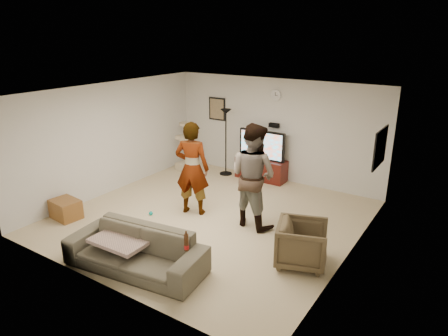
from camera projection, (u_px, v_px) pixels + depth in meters
The scene contains 24 objects.
floor at pixel (211, 218), 8.18m from camera, with size 5.50×5.50×0.02m, color #C3B094.
ceiling at pixel (210, 92), 7.37m from camera, with size 5.50×5.50×0.02m, color white.
wall_back at pixel (275, 130), 9.95m from camera, with size 5.50×0.04×2.50m, color silver.
wall_front at pixel (96, 208), 5.60m from camera, with size 5.50×0.04×2.50m, color silver.
wall_left at pixel (111, 138), 9.20m from camera, with size 0.04×5.50×2.50m, color silver.
wall_right at pixel (354, 187), 6.34m from camera, with size 0.04×5.50×2.50m, color silver.
wall_clock at pixel (276, 95), 9.65m from camera, with size 0.26×0.26×0.04m, color white.
wall_speaker at pixel (274, 125), 9.86m from camera, with size 0.25×0.10×0.10m, color black.
picture_back at pixel (217, 109), 10.70m from camera, with size 0.42×0.03×0.52m, color #7C6B4E.
picture_right at pixel (380, 148), 7.54m from camera, with size 0.03×0.78×0.62m, color #EB8C49.
tv_stand at pixel (261, 169), 10.18m from camera, with size 1.28×0.45×0.53m, color #3B100B.
console_box at pixel (250, 182), 9.99m from camera, with size 0.40×0.30×0.07m, color silver.
tv at pixel (262, 145), 9.98m from camera, with size 1.22×0.08×0.72m, color black.
tv_screen at pixel (261, 145), 9.95m from camera, with size 1.12×0.01×0.63m, color #1CB3E3.
floor_lamp at pixel (226, 143), 10.36m from camera, with size 0.32×0.32×1.70m, color black.
cat_tree at pixel (185, 146), 10.75m from camera, with size 0.42×0.42×1.32m, color #BFB193.
person_left at pixel (192, 168), 8.09m from camera, with size 0.70×0.46×1.91m, color #A4A4A7.
person_right at pixel (253, 176), 7.58m from camera, with size 0.97×0.75×1.99m, color #394F8B.
sofa at pixel (135, 250), 6.31m from camera, with size 2.22×0.87×0.65m, color #514C3D.
throw_blanket at pixel (123, 239), 6.41m from camera, with size 0.90×0.70×0.06m, color tan.
beer_bottle at pixel (186, 243), 5.63m from camera, with size 0.06×0.06×0.25m, color #381C0A.
armchair at pixel (302, 244), 6.43m from camera, with size 0.77×0.79×0.72m, color #4D402B.
side_table at pixel (66, 209), 8.08m from camera, with size 0.58×0.43×0.38m, color brown.
toy_ball at pixel (151, 213), 8.25m from camera, with size 0.08×0.08×0.08m, color #099B92.
Camera 1 is at (4.29, -6.06, 3.57)m, focal length 32.58 mm.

